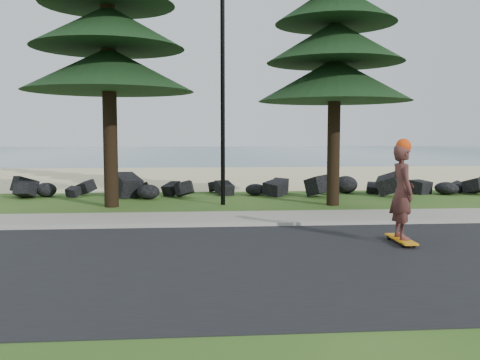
{
  "coord_description": "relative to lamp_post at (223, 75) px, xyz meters",
  "views": [
    {
      "loc": [
        -0.88,
        -13.86,
        2.29
      ],
      "look_at": [
        0.28,
        0.0,
        1.08
      ],
      "focal_mm": 40.0,
      "sensor_mm": 36.0,
      "label": 1
    }
  ],
  "objects": [
    {
      "name": "kerb",
      "position": [
        0.0,
        -4.1,
        -4.08
      ],
      "size": [
        160.0,
        0.2,
        0.1
      ],
      "primitive_type": "cube",
      "color": "#A7A396",
      "rests_on": "ground"
    },
    {
      "name": "skateboarder",
      "position": [
        3.35,
        -6.48,
        -3.05
      ],
      "size": [
        0.47,
        1.17,
        2.17
      ],
      "rotation": [
        0.0,
        0.0,
        1.56
      ],
      "color": "orange",
      "rests_on": "ground"
    },
    {
      "name": "seawall_boulders",
      "position": [
        0.0,
        2.4,
        -4.13
      ],
      "size": [
        60.0,
        2.4,
        1.1
      ],
      "primitive_type": null,
      "color": "black",
      "rests_on": "ground"
    },
    {
      "name": "beach_sand",
      "position": [
        0.0,
        11.3,
        -4.13
      ],
      "size": [
        160.0,
        15.0,
        0.01
      ],
      "primitive_type": "cube",
      "color": "beige",
      "rests_on": "ground"
    },
    {
      "name": "ground",
      "position": [
        0.0,
        -3.2,
        -4.13
      ],
      "size": [
        160.0,
        160.0,
        0.0
      ],
      "primitive_type": "plane",
      "color": "#2D531A",
      "rests_on": "ground"
    },
    {
      "name": "sidewalk",
      "position": [
        0.0,
        -3.0,
        -4.09
      ],
      "size": [
        160.0,
        2.0,
        0.08
      ],
      "primitive_type": "cube",
      "color": "gray",
      "rests_on": "ground"
    },
    {
      "name": "road",
      "position": [
        0.0,
        -7.7,
        -4.12
      ],
      "size": [
        160.0,
        7.0,
        0.02
      ],
      "primitive_type": "cube",
      "color": "black",
      "rests_on": "ground"
    },
    {
      "name": "lamp_post",
      "position": [
        0.0,
        0.0,
        0.0
      ],
      "size": [
        0.25,
        0.14,
        8.14
      ],
      "color": "black",
      "rests_on": "ground"
    },
    {
      "name": "ocean",
      "position": [
        0.0,
        47.8,
        -4.13
      ],
      "size": [
        160.0,
        58.0,
        0.01
      ],
      "primitive_type": "cube",
      "color": "#395F6E",
      "rests_on": "ground"
    }
  ]
}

